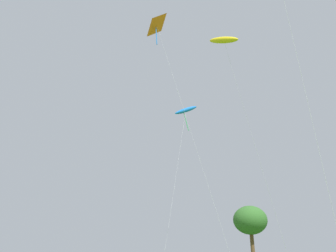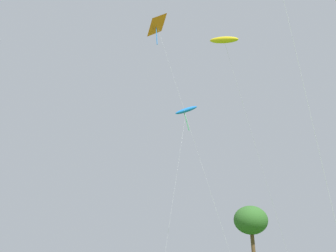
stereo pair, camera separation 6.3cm
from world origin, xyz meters
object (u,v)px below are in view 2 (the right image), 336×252
at_px(kite_flying_7, 157,26).
at_px(park_tree_0, 251,220).
at_px(kite_flying_5, 186,110).
at_px(kite_flying_6, 224,40).

height_order(kite_flying_7, park_tree_0, kite_flying_7).
distance_m(kite_flying_5, park_tree_0, 19.76).
distance_m(kite_flying_6, kite_flying_7, 9.32).
relative_size(kite_flying_6, park_tree_0, 2.88).
height_order(kite_flying_5, kite_flying_6, kite_flying_5).
bearing_deg(kite_flying_7, kite_flying_5, 48.51).
bearing_deg(kite_flying_7, park_tree_0, 24.52).
height_order(kite_flying_6, park_tree_0, kite_flying_6).
xyz_separation_m(kite_flying_6, kite_flying_7, (-4.95, 6.40, 4.62)).
distance_m(kite_flying_6, park_tree_0, 26.89).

